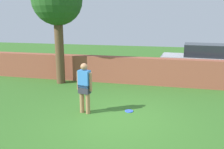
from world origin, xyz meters
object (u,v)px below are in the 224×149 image
at_px(person, 84,86).
at_px(frisbee_blue, 129,111).
at_px(car, 204,61).
at_px(tree, 57,2).

bearing_deg(person, frisbee_blue, -149.62).
xyz_separation_m(person, car, (4.20, 5.90, -0.04)).
distance_m(tree, person, 4.91).
distance_m(person, frisbee_blue, 1.68).
bearing_deg(frisbee_blue, tree, 143.13).
xyz_separation_m(tree, person, (2.40, -3.28, -2.77)).
distance_m(car, frisbee_blue, 6.20).
bearing_deg(tree, frisbee_blue, -36.87).
relative_size(car, frisbee_blue, 15.94).
xyz_separation_m(tree, frisbee_blue, (3.75, -2.81, -3.65)).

